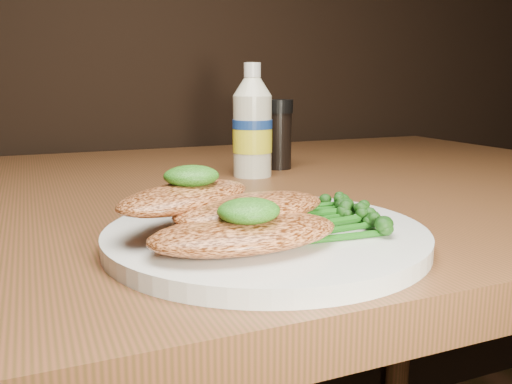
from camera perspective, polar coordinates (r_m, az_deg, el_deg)
name	(u,v)px	position (r m, az deg, el deg)	size (l,w,h in m)	color
plate	(266,236)	(0.44, 1.04, -4.66)	(0.26, 0.26, 0.01)	silver
chicken_front	(245,233)	(0.39, -1.16, -4.38)	(0.14, 0.08, 0.02)	#C7713F
chicken_mid	(251,209)	(0.43, -0.52, -1.77)	(0.14, 0.07, 0.02)	#C7713F
chicken_back	(186,197)	(0.44, -7.46, -0.51)	(0.13, 0.07, 0.02)	#C7713F
pesto_front	(249,211)	(0.38, -0.78, -2.01)	(0.05, 0.04, 0.02)	#0F3407
pesto_back	(191,176)	(0.44, -6.87, 1.70)	(0.05, 0.04, 0.02)	#0F3407
broccolini_bundle	(311,214)	(0.45, 5.89, -2.33)	(0.13, 0.10, 0.02)	#195713
mayo_bottle	(252,120)	(0.75, -0.39, 7.60)	(0.06, 0.06, 0.16)	beige
pepper_grinder	(279,134)	(0.82, 2.41, 6.11)	(0.04, 0.04, 0.10)	black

